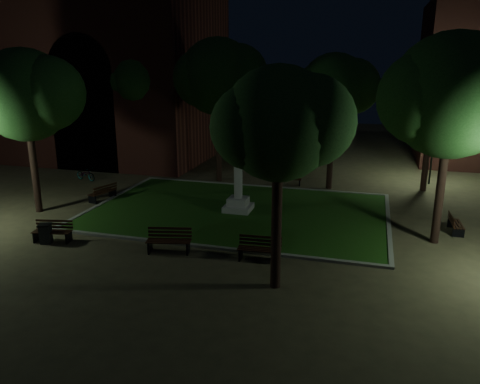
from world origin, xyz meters
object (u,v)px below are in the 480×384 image
(bench_near_left, at_px, (169,241))
(monument, at_px, (238,194))
(trash_bin, at_px, (46,233))
(bicycle, at_px, (86,174))
(bench_near_right, at_px, (260,249))
(bench_west_near, at_px, (53,232))
(bench_left_side, at_px, (103,193))
(bench_far_side, at_px, (290,180))
(bench_right_side, at_px, (455,224))

(bench_near_left, bearing_deg, monument, 64.87)
(trash_bin, relative_size, bicycle, 0.53)
(bench_near_right, bearing_deg, bicycle, 142.70)
(bench_west_near, distance_m, bench_left_side, 6.19)
(monument, xyz_separation_m, bench_left_side, (-7.96, -0.11, -0.52))
(bench_near_right, xyz_separation_m, trash_bin, (-9.42, -0.78, -0.01))
(monument, distance_m, bench_near_left, 6.05)
(bench_left_side, height_order, bicycle, bench_left_side)
(monument, xyz_separation_m, trash_bin, (-6.92, -6.44, -0.52))
(bench_left_side, distance_m, bench_far_side, 11.48)
(bench_west_near, xyz_separation_m, bench_far_side, (8.43, 12.29, -0.07))
(trash_bin, height_order, bicycle, trash_bin)
(bench_near_right, height_order, bench_far_side, bench_near_right)
(bench_near_right, height_order, bench_west_near, bench_near_right)
(bench_west_near, bearing_deg, bench_left_side, 90.20)
(monument, xyz_separation_m, bench_near_left, (-1.31, -5.89, -0.48))
(monument, bearing_deg, bicycle, 162.39)
(monument, relative_size, trash_bin, 3.71)
(monument, height_order, bench_far_side, monument)
(bench_right_side, distance_m, bicycle, 22.43)
(bench_near_left, bearing_deg, bicycle, 124.48)
(bench_left_side, xyz_separation_m, bench_far_side, (9.65, 6.22, -0.08))
(bench_left_side, relative_size, trash_bin, 2.08)
(bench_right_side, bearing_deg, bench_far_side, 52.69)
(trash_bin, bearing_deg, bench_near_right, 4.74)
(bench_near_right, height_order, bench_right_side, bench_near_right)
(bench_near_right, relative_size, bench_right_side, 1.18)
(bench_near_left, relative_size, bench_right_side, 1.29)
(monument, xyz_separation_m, bench_west_near, (-6.74, -6.17, -0.52))
(monument, height_order, bicycle, monument)
(bench_left_side, relative_size, bicycle, 1.09)
(bench_near_left, height_order, bench_right_side, bench_near_left)
(bench_near_right, distance_m, bicycle, 16.91)
(bench_near_left, height_order, bench_left_side, bench_near_left)
(bench_west_near, xyz_separation_m, bicycle, (-4.85, 9.85, -0.00))
(bench_far_side, distance_m, trash_bin, 15.22)
(trash_bin, bearing_deg, bench_right_side, 19.83)
(bench_near_right, bearing_deg, bench_right_side, 30.73)
(monument, xyz_separation_m, bench_right_side, (10.51, -0.16, -0.57))
(bench_right_side, bearing_deg, bench_near_right, 122.60)
(bench_near_left, xyz_separation_m, bicycle, (-10.28, 9.56, -0.04))
(bench_far_side, xyz_separation_m, trash_bin, (-8.61, -12.55, 0.07))
(trash_bin, bearing_deg, bench_left_side, 99.31)
(bench_near_right, relative_size, bicycle, 1.08)
(bench_near_left, xyz_separation_m, bench_west_near, (-5.44, -0.29, -0.04))
(bench_left_side, distance_m, bicycle, 5.25)
(bench_near_left, xyz_separation_m, bench_far_side, (3.00, 12.00, -0.11))
(bench_right_side, bearing_deg, bench_near_left, 113.96)
(bench_west_near, height_order, bicycle, bench_west_near)
(monument, relative_size, bench_near_right, 1.81)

